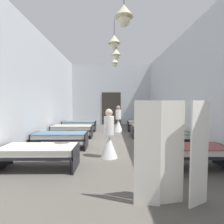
{
  "coord_description": "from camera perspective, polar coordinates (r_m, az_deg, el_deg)",
  "views": [
    {
      "loc": [
        -0.08,
        -7.12,
        1.67
      ],
      "look_at": [
        0.0,
        0.92,
        1.21
      ],
      "focal_mm": 27.65,
      "sensor_mm": 36.0,
      "label": 1
    }
  ],
  "objects": [
    {
      "name": "nurse_mid_aisle",
      "position": [
        9.77,
        2.11,
        -3.43
      ],
      "size": [
        0.52,
        0.52,
        1.49
      ],
      "rotation": [
        0.0,
        0.0,
        2.55
      ],
      "color": "white",
      "rests_on": "ground"
    },
    {
      "name": "bed_left_row_3",
      "position": [
        10.2,
        -10.73,
        -3.72
      ],
      "size": [
        1.9,
        0.84,
        0.57
      ],
      "color": "black",
      "rests_on": "ground"
    },
    {
      "name": "bed_right_row_0",
      "position": [
        4.86,
        23.75,
        -11.72
      ],
      "size": [
        1.9,
        0.84,
        0.57
      ],
      "color": "black",
      "rests_on": "ground"
    },
    {
      "name": "bed_right_row_3",
      "position": [
        10.24,
        10.47,
        -3.69
      ],
      "size": [
        1.9,
        0.84,
        0.57
      ],
      "color": "black",
      "rests_on": "ground"
    },
    {
      "name": "bed_right_row_1",
      "position": [
        6.59,
        16.87,
        -7.65
      ],
      "size": [
        1.9,
        0.84,
        0.57
      ],
      "color": "black",
      "rests_on": "ground"
    },
    {
      "name": "privacy_screen",
      "position": [
        3.02,
        19.48,
        -12.73
      ],
      "size": [
        1.24,
        0.23,
        1.7
      ],
      "rotation": [
        0.0,
        0.0,
        0.19
      ],
      "color": "silver",
      "rests_on": "ground"
    },
    {
      "name": "bed_left_row_2",
      "position": [
        8.36,
        -13.03,
        -5.29
      ],
      "size": [
        1.9,
        0.84,
        0.57
      ],
      "color": "black",
      "rests_on": "ground"
    },
    {
      "name": "bed_left_row_0",
      "position": [
        4.79,
        -23.06,
        -11.91
      ],
      "size": [
        1.9,
        0.84,
        0.57
      ],
      "color": "black",
      "rests_on": "ground"
    },
    {
      "name": "nurse_near_aisle",
      "position": [
        5.26,
        -1.01,
        -9.28
      ],
      "size": [
        0.52,
        0.52,
        1.49
      ],
      "rotation": [
        0.0,
        0.0,
        2.67
      ],
      "color": "white",
      "rests_on": "ground"
    },
    {
      "name": "ground_plane",
      "position": [
        7.33,
        0.08,
        -10.31
      ],
      "size": [
        6.45,
        12.19,
        0.1
      ],
      "primitive_type": "cube",
      "color": "#59544C"
    },
    {
      "name": "room_shell",
      "position": [
        8.41,
        -0.01,
        7.35
      ],
      "size": [
        6.25,
        11.79,
        4.52
      ],
      "color": "silver",
      "rests_on": "ground"
    },
    {
      "name": "bed_right_row_2",
      "position": [
        8.4,
        12.96,
        -5.25
      ],
      "size": [
        1.9,
        0.84,
        0.57
      ],
      "color": "black",
      "rests_on": "ground"
    },
    {
      "name": "bed_left_row_1",
      "position": [
        6.54,
        -16.64,
        -7.73
      ],
      "size": [
        1.9,
        0.84,
        0.57
      ],
      "color": "black",
      "rests_on": "ground"
    }
  ]
}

